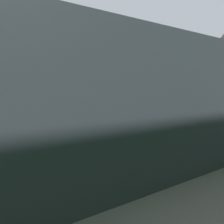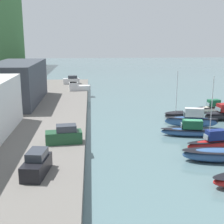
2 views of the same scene
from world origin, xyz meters
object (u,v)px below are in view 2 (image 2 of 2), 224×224
at_px(moored_boat_3, 190,130).
at_px(pickup_truck_1, 78,87).
at_px(moored_boat_9, 223,114).
at_px(parked_car_0, 72,80).
at_px(moored_boat_2, 213,142).
at_px(moored_boat_4, 191,120).
at_px(moored_boat_5, 178,114).
at_px(parked_car_1, 37,164).
at_px(moored_boat_10, 212,108).
at_px(moored_boat_1, 219,155).
at_px(parked_car_3, 64,135).

relative_size(moored_boat_3, pickup_truck_1, 1.65).
height_order(moored_boat_9, pickup_truck_1, pickup_truck_1).
height_order(moored_boat_9, parked_car_0, parked_car_0).
xyz_separation_m(moored_boat_2, moored_boat_4, (9.88, -0.46, 0.19)).
distance_m(moored_boat_5, parked_car_0, 36.36).
distance_m(moored_boat_2, parked_car_1, 21.92).
relative_size(moored_boat_4, moored_boat_10, 1.28).
bearing_deg(moored_boat_1, moored_boat_10, -13.51).
height_order(parked_car_1, pickup_truck_1, parked_car_1).
relative_size(moored_boat_2, parked_car_0, 2.10).
height_order(moored_boat_3, moored_boat_4, moored_boat_4).
height_order(moored_boat_4, moored_boat_5, moored_boat_5).
bearing_deg(moored_boat_3, moored_boat_9, -34.03).
height_order(moored_boat_5, parked_car_1, moored_boat_5).
distance_m(moored_boat_5, parked_car_3, 24.27).
bearing_deg(pickup_truck_1, moored_boat_4, -151.28).
relative_size(moored_boat_3, moored_boat_10, 1.26).
distance_m(parked_car_1, pickup_truck_1, 44.64).
xyz_separation_m(moored_boat_3, parked_car_3, (-6.04, 16.96, 1.62)).
height_order(moored_boat_3, moored_boat_9, moored_boat_9).
xyz_separation_m(moored_boat_5, parked_car_1, (-24.51, 19.83, 1.86)).
relative_size(moored_boat_9, parked_car_0, 1.60).
relative_size(moored_boat_10, parked_car_1, 1.47).
height_order(moored_boat_2, parked_car_0, moored_boat_2).
bearing_deg(moored_boat_10, moored_boat_2, 149.25).
xyz_separation_m(moored_boat_3, parked_car_0, (40.52, 18.79, 1.62)).
distance_m(moored_boat_9, moored_boat_10, 5.06).
bearing_deg(moored_boat_4, moored_boat_1, -172.76).
height_order(moored_boat_3, parked_car_0, parked_car_0).
distance_m(moored_boat_3, parked_car_1, 23.71).
bearing_deg(moored_boat_3, moored_boat_2, -157.17).
xyz_separation_m(parked_car_0, parked_car_3, (-46.56, -1.83, 0.00)).
bearing_deg(parked_car_3, parked_car_0, -5.06).
height_order(moored_boat_10, parked_car_3, parked_car_3).
distance_m(moored_boat_3, moored_boat_5, 10.16).
relative_size(moored_boat_1, parked_car_1, 1.95).
bearing_deg(pickup_truck_1, moored_boat_1, -163.13).
height_order(moored_boat_5, parked_car_0, moored_boat_5).
relative_size(moored_boat_1, moored_boat_2, 0.93).
bearing_deg(parked_car_1, parked_car_3, -94.37).
xyz_separation_m(moored_boat_5, moored_boat_10, (3.43, -7.43, 0.25)).
relative_size(moored_boat_3, parked_car_1, 1.85).
xyz_separation_m(parked_car_0, parked_car_1, (-54.92, -0.02, 0.00)).
bearing_deg(moored_boat_2, pickup_truck_1, 16.92).
bearing_deg(moored_boat_4, parked_car_1, 144.81).
xyz_separation_m(moored_boat_9, parked_car_1, (-22.87, 27.12, 1.48)).
xyz_separation_m(parked_car_1, pickup_truck_1, (44.60, -1.98, -0.10)).
bearing_deg(parked_car_1, moored_boat_3, -134.65).
distance_m(moored_boat_1, moored_boat_10, 24.02).
height_order(parked_car_3, pickup_truck_1, parked_car_3).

